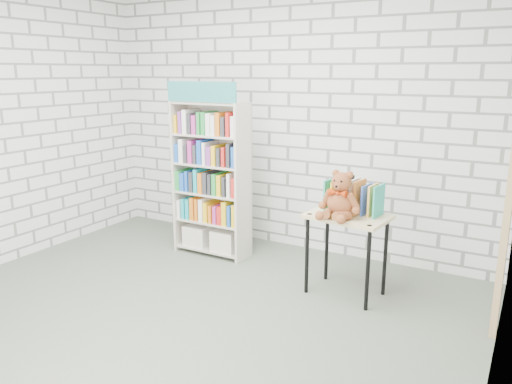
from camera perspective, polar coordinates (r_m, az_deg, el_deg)
The scene contains 7 objects.
ground at distance 4.15m, azimuth -9.13°, elevation -13.93°, with size 4.50×4.50×0.00m, color #525B4D.
room_shell at distance 3.69m, azimuth -10.20°, elevation 11.48°, with size 4.52×4.02×2.81m.
bookshelf at distance 5.22m, azimuth -5.09°, elevation 1.65°, with size 0.81×0.31×1.81m.
display_table at distance 4.34m, azimuth 10.38°, elevation -3.86°, with size 0.72×0.54×0.72m.
table_books at distance 4.37m, azimuth 11.14°, elevation -0.50°, with size 0.49×0.26×0.28m.
teddy_bear at distance 4.19m, azimuth 9.56°, elevation -0.78°, with size 0.37×0.34×0.40m.
door_trim at distance 3.89m, azimuth 26.98°, elevation -0.65°, with size 0.05×0.12×2.10m, color tan.
Camera 1 is at (2.35, -2.84, 1.91)m, focal length 35.00 mm.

